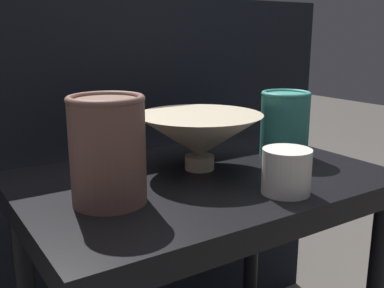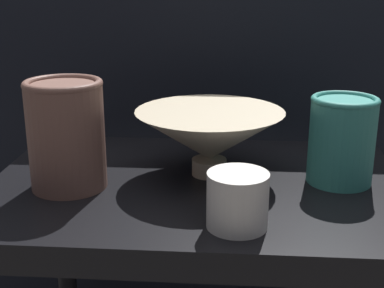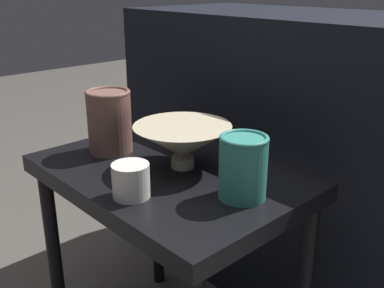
% 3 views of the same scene
% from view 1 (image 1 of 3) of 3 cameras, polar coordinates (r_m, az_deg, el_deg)
% --- Properties ---
extents(table, '(0.62, 0.42, 0.55)m').
position_cam_1_polar(table, '(0.80, 1.24, -9.02)').
color(table, black).
rests_on(table, ground_plane).
extents(couch_backdrop, '(1.13, 0.50, 0.86)m').
position_cam_1_polar(couch_backdrop, '(1.27, -12.56, -2.45)').
color(couch_backdrop, black).
rests_on(couch_backdrop, ground_plane).
extents(bowl, '(0.22, 0.22, 0.10)m').
position_cam_1_polar(bowl, '(0.79, 0.98, 1.07)').
color(bowl, '#C1B293').
rests_on(bowl, table).
extents(vase_textured_left, '(0.11, 0.11, 0.16)m').
position_cam_1_polar(vase_textured_left, '(0.64, -10.65, -0.56)').
color(vase_textured_left, brown).
rests_on(vase_textured_left, table).
extents(vase_colorful_right, '(0.10, 0.10, 0.13)m').
position_cam_1_polar(vase_colorful_right, '(0.90, 11.70, 2.66)').
color(vase_colorful_right, teal).
rests_on(vase_colorful_right, table).
extents(cup, '(0.07, 0.07, 0.07)m').
position_cam_1_polar(cup, '(0.70, 11.90, -3.41)').
color(cup, silver).
rests_on(cup, table).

